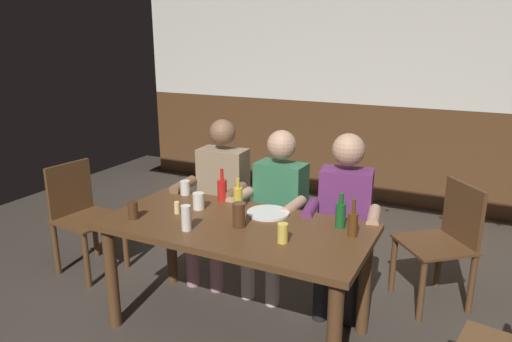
# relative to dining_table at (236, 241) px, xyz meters

# --- Properties ---
(ground_plane) EXTENTS (7.04, 7.04, 0.00)m
(ground_plane) POSITION_rel_dining_table_xyz_m (0.00, -0.06, -0.62)
(ground_plane) COLOR #423A33
(back_wall_upper) EXTENTS (5.59, 0.12, 1.37)m
(back_wall_upper) POSITION_rel_dining_table_xyz_m (0.00, 2.93, 1.18)
(back_wall_upper) COLOR silver
(back_wall_wainscot) EXTENTS (5.59, 0.12, 1.11)m
(back_wall_wainscot) POSITION_rel_dining_table_xyz_m (0.00, 2.93, -0.07)
(back_wall_wainscot) COLOR brown
(back_wall_wainscot) RESTS_ON ground_plane
(dining_table) EXTENTS (1.65, 0.81, 0.74)m
(dining_table) POSITION_rel_dining_table_xyz_m (0.00, 0.00, 0.00)
(dining_table) COLOR brown
(dining_table) RESTS_ON ground_plane
(person_0) EXTENTS (0.53, 0.52, 1.24)m
(person_0) POSITION_rel_dining_table_xyz_m (-0.49, 0.63, 0.05)
(person_0) COLOR #997F60
(person_0) RESTS_ON ground_plane
(person_1) EXTENTS (0.52, 0.51, 1.20)m
(person_1) POSITION_rel_dining_table_xyz_m (-0.00, 0.63, 0.04)
(person_1) COLOR #33724C
(person_1) RESTS_ON ground_plane
(person_2) EXTENTS (0.53, 0.56, 1.22)m
(person_2) POSITION_rel_dining_table_xyz_m (0.51, 0.63, 0.05)
(person_2) COLOR #6B2D66
(person_2) RESTS_ON ground_plane
(chair_empty_near_right) EXTENTS (0.49, 0.49, 0.88)m
(chair_empty_near_right) POSITION_rel_dining_table_xyz_m (-1.52, 0.19, -0.15)
(chair_empty_near_right) COLOR brown
(chair_empty_near_right) RESTS_ON ground_plane
(chair_empty_far_end) EXTENTS (0.62, 0.62, 0.88)m
(chair_empty_far_end) POSITION_rel_dining_table_xyz_m (1.15, 0.94, -0.15)
(chair_empty_far_end) COLOR brown
(chair_empty_far_end) RESTS_ON ground_plane
(table_candle) EXTENTS (0.04, 0.04, 0.08)m
(table_candle) POSITION_rel_dining_table_xyz_m (-0.43, -0.01, 0.15)
(table_candle) COLOR #F9E08C
(table_candle) RESTS_ON dining_table
(plate_0) EXTENTS (0.28, 0.28, 0.01)m
(plate_0) POSITION_rel_dining_table_xyz_m (0.11, 0.24, 0.12)
(plate_0) COLOR white
(plate_0) RESTS_ON dining_table
(bottle_0) EXTENTS (0.06, 0.06, 0.23)m
(bottle_0) POSITION_rel_dining_table_xyz_m (0.69, 0.14, 0.19)
(bottle_0) COLOR #593314
(bottle_0) RESTS_ON dining_table
(bottle_1) EXTENTS (0.07, 0.07, 0.23)m
(bottle_1) POSITION_rel_dining_table_xyz_m (-0.29, 0.34, 0.19)
(bottle_1) COLOR red
(bottle_1) RESTS_ON dining_table
(bottle_2) EXTENTS (0.06, 0.06, 0.21)m
(bottle_2) POSITION_rel_dining_table_xyz_m (-0.11, 0.23, 0.19)
(bottle_2) COLOR gold
(bottle_2) RESTS_ON dining_table
(bottle_3) EXTENTS (0.06, 0.06, 0.22)m
(bottle_3) POSITION_rel_dining_table_xyz_m (0.59, 0.23, 0.20)
(bottle_3) COLOR #195923
(bottle_3) RESTS_ON dining_table
(pint_glass_0) EXTENTS (0.06, 0.06, 0.15)m
(pint_glass_0) POSITION_rel_dining_table_xyz_m (-0.22, -0.21, 0.19)
(pint_glass_0) COLOR white
(pint_glass_0) RESTS_ON dining_table
(pint_glass_1) EXTENTS (0.08, 0.08, 0.11)m
(pint_glass_1) POSITION_rel_dining_table_xyz_m (-0.35, 0.12, 0.17)
(pint_glass_1) COLOR white
(pint_glass_1) RESTS_ON dining_table
(pint_glass_2) EXTENTS (0.08, 0.08, 0.15)m
(pint_glass_2) POSITION_rel_dining_table_xyz_m (0.04, -0.03, 0.19)
(pint_glass_2) COLOR #4C2D19
(pint_glass_2) RESTS_ON dining_table
(pint_glass_3) EXTENTS (0.06, 0.06, 0.11)m
(pint_glass_3) POSITION_rel_dining_table_xyz_m (-0.62, -0.21, 0.17)
(pint_glass_3) COLOR #4C2D19
(pint_glass_3) RESTS_ON dining_table
(pint_glass_4) EXTENTS (0.06, 0.06, 0.11)m
(pint_glass_4) POSITION_rel_dining_table_xyz_m (0.36, -0.12, 0.17)
(pint_glass_4) COLOR #E5C64C
(pint_glass_4) RESTS_ON dining_table
(pint_glass_5) EXTENTS (0.07, 0.07, 0.10)m
(pint_glass_5) POSITION_rel_dining_table_xyz_m (-0.60, 0.33, 0.16)
(pint_glass_5) COLOR white
(pint_glass_5) RESTS_ON dining_table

